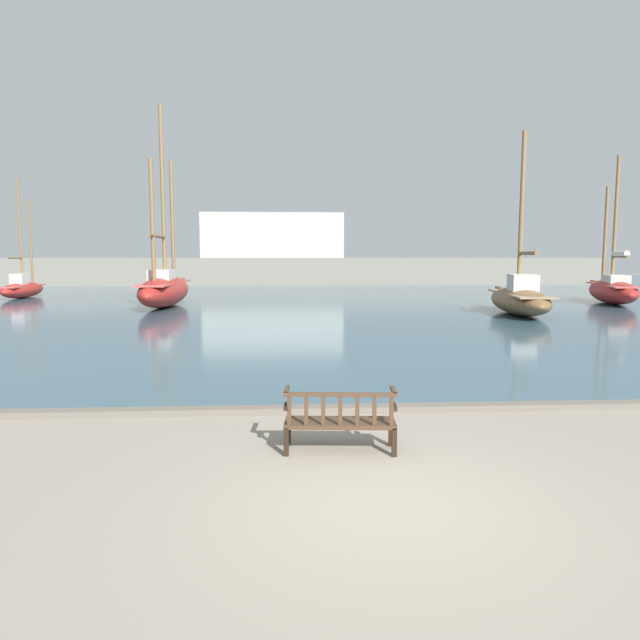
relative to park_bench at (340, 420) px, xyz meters
name	(u,v)px	position (x,y,z in m)	size (l,w,h in m)	color
ground_plane	(385,503)	(0.36, -1.76, -0.47)	(160.00, 160.00, 0.00)	gray
harbor_water	(300,288)	(0.36, 42.24, -0.43)	(100.00, 80.00, 0.08)	#385666
quay_edge_kerb	(349,409)	(0.36, 2.09, -0.41)	(40.00, 0.30, 0.12)	#675F54
park_bench	(340,420)	(0.00, 0.00, 0.00)	(1.63, 0.64, 0.92)	black
sailboat_far_starboard	(165,288)	(-7.44, 23.51, 0.63)	(2.09, 9.91, 10.73)	maroon
sailboat_nearest_port	(519,298)	(10.23, 18.36, 0.38)	(3.10, 8.55, 8.52)	brown
sailboat_far_port	(22,288)	(-18.26, 30.75, 0.29)	(1.52, 5.31, 7.79)	maroon
sailboat_nearest_starboard	(612,289)	(18.08, 24.00, 0.47)	(3.76, 8.52, 8.44)	maroon
far_breakwater	(293,263)	(-0.22, 46.74, 1.66)	(58.40, 2.40, 6.89)	slate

